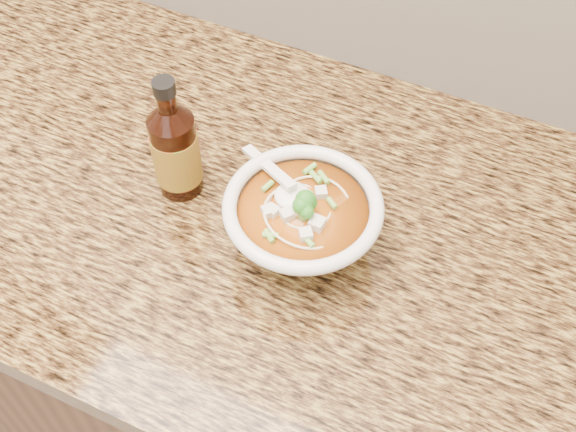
% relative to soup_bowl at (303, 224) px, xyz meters
% --- Properties ---
extents(cabinet, '(4.00, 0.65, 0.86)m').
position_rel_soup_bowl_xyz_m(cabinet, '(-0.31, 0.04, -0.52)').
color(cabinet, '#361F10').
rests_on(cabinet, ground).
extents(counter_slab, '(4.00, 0.68, 0.04)m').
position_rel_soup_bowl_xyz_m(counter_slab, '(-0.31, 0.04, -0.07)').
color(counter_slab, olive).
rests_on(counter_slab, cabinet).
extents(soup_bowl, '(0.21, 0.20, 0.11)m').
position_rel_soup_bowl_xyz_m(soup_bowl, '(0.00, 0.00, 0.00)').
color(soup_bowl, white).
rests_on(soup_bowl, counter_slab).
extents(hot_sauce_bottle, '(0.06, 0.06, 0.19)m').
position_rel_soup_bowl_xyz_m(hot_sauce_bottle, '(-0.19, 0.02, 0.03)').
color(hot_sauce_bottle, black).
rests_on(hot_sauce_bottle, counter_slab).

